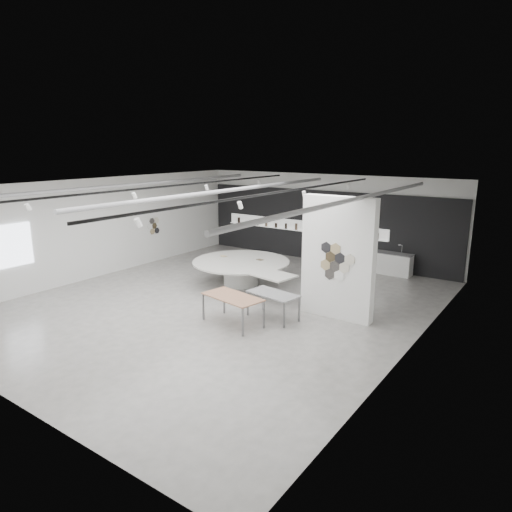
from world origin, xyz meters
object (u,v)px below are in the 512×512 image
Objects in this scene: partition_column at (338,258)px; sample_table_stone at (273,295)px; kitchen_counter at (393,264)px; display_island at (242,269)px; sample_table_wood at (233,298)px.

partition_column is 2.23× the size of sample_table_stone.
kitchen_counter is (-0.18, 5.53, -1.37)m from partition_column.
display_island is at bearing -130.36° from kitchen_counter.
sample_table_wood is at bearing -134.18° from partition_column.
display_island is 2.50× the size of sample_table_wood.
kitchen_counter is at bearing 58.62° from display_island.
partition_column is 5.70m from kitchen_counter.
sample_table_wood reaches higher than sample_table_stone.
partition_column reaches higher than kitchen_counter.
display_island is 3.51m from sample_table_stone.
sample_table_stone is at bearing -28.01° from display_island.
display_island is at bearing 141.87° from sample_table_stone.
partition_column is 3.26m from sample_table_wood.
partition_column is 2.34× the size of kitchen_counter.
display_island is (-4.21, 0.97, -1.21)m from partition_column.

